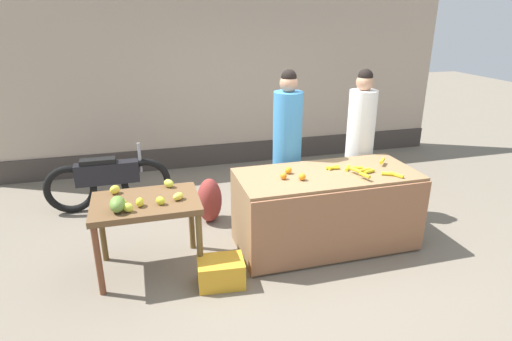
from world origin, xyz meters
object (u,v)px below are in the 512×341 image
(vendor_woman_blue_shirt, at_px, (287,148))
(produce_sack, at_px, (210,200))
(vendor_woman_white_shirt, at_px, (360,143))
(produce_crate, at_px, (221,272))
(parked_motorcycle, at_px, (108,180))

(vendor_woman_blue_shirt, distance_m, produce_sack, 1.16)
(vendor_woman_white_shirt, bearing_deg, vendor_woman_blue_shirt, 178.74)
(vendor_woman_white_shirt, height_order, produce_crate, vendor_woman_white_shirt)
(vendor_woman_white_shirt, xyz_separation_m, produce_sack, (-1.87, 0.24, -0.65))
(vendor_woman_blue_shirt, bearing_deg, parked_motorcycle, 156.18)
(produce_sack, bearing_deg, vendor_woman_white_shirt, -7.22)
(vendor_woman_white_shirt, distance_m, parked_motorcycle, 3.28)
(vendor_woman_blue_shirt, bearing_deg, produce_crate, -133.09)
(parked_motorcycle, height_order, produce_crate, parked_motorcycle)
(vendor_woman_white_shirt, bearing_deg, produce_sack, 172.78)
(produce_sack, bearing_deg, parked_motorcycle, 149.07)
(vendor_woman_white_shirt, relative_size, produce_sack, 3.28)
(produce_crate, xyz_separation_m, produce_sack, (0.13, 1.34, 0.15))
(vendor_woman_white_shirt, height_order, produce_sack, vendor_woman_white_shirt)
(vendor_woman_blue_shirt, bearing_deg, produce_sack, 166.80)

